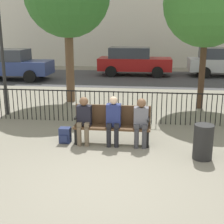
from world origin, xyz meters
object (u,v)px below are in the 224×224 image
at_px(tree_0, 207,3).
at_px(lamp_post, 1,36).
at_px(seated_person_2, 141,120).
at_px(parked_car_2, 10,64).
at_px(parked_car_0, 133,61).
at_px(seated_person_0, 84,118).
at_px(seated_person_1, 113,118).
at_px(backpack, 65,135).
at_px(trash_bin, 203,142).
at_px(park_bench, 112,123).

xyz_separation_m(tree_0, lamp_post, (-6.34, -1.58, -0.99)).
xyz_separation_m(seated_person_2, parked_car_2, (-7.23, 8.97, 0.19)).
xyz_separation_m(seated_person_2, parked_car_0, (-0.76, 11.26, 0.19)).
bearing_deg(seated_person_0, parked_car_2, 123.18).
distance_m(seated_person_1, parked_car_2, 11.12).
relative_size(seated_person_1, parked_car_2, 0.28).
xyz_separation_m(seated_person_2, tree_0, (1.96, 3.87, 2.83)).
relative_size(backpack, lamp_post, 0.10).
xyz_separation_m(parked_car_0, trash_bin, (2.10, -11.86, -0.46)).
height_order(park_bench, parked_car_2, parked_car_2).
bearing_deg(tree_0, park_bench, -125.33).
bearing_deg(lamp_post, tree_0, 13.98).
xyz_separation_m(seated_person_1, trash_bin, (2.00, -0.61, -0.27)).
relative_size(seated_person_2, parked_car_2, 0.27).
distance_m(seated_person_0, trash_bin, 2.79).
relative_size(seated_person_0, trash_bin, 1.51).
bearing_deg(trash_bin, parked_car_2, 131.84).
height_order(seated_person_2, parked_car_0, parked_car_0).
height_order(park_bench, parked_car_0, parked_car_0).
distance_m(park_bench, trash_bin, 2.17).
relative_size(parked_car_0, trash_bin, 5.49).
height_order(lamp_post, parked_car_2, lamp_post).
relative_size(tree_0, trash_bin, 6.43).
height_order(parked_car_0, trash_bin, parked_car_0).
bearing_deg(tree_0, seated_person_1, -124.00).
distance_m(seated_person_1, lamp_post, 4.74).
xyz_separation_m(seated_person_0, backpack, (-0.48, -0.00, -0.46)).
relative_size(seated_person_2, lamp_post, 0.30).
height_order(seated_person_0, seated_person_1, seated_person_1).
distance_m(backpack, tree_0, 6.35).
height_order(seated_person_0, trash_bin, seated_person_0).
xyz_separation_m(tree_0, parked_car_0, (-2.71, 7.39, -2.64)).
distance_m(parked_car_2, trash_bin, 12.86).
bearing_deg(tree_0, backpack, -134.45).
bearing_deg(seated_person_0, seated_person_2, -0.00).
distance_m(seated_person_0, parked_car_0, 11.27).
distance_m(park_bench, tree_0, 5.47).
bearing_deg(trash_bin, parked_car_0, 100.05).
height_order(seated_person_0, backpack, seated_person_0).
height_order(seated_person_1, backpack, seated_person_1).
bearing_deg(seated_person_2, seated_person_1, 179.84).
distance_m(tree_0, trash_bin, 5.48).
relative_size(lamp_post, parked_car_0, 0.90).
relative_size(seated_person_0, seated_person_1, 0.98).
xyz_separation_m(lamp_post, trash_bin, (5.73, -2.90, -2.11)).
bearing_deg(seated_person_1, backpack, -179.69).
xyz_separation_m(backpack, parked_car_0, (1.09, 11.26, 0.66)).
xyz_separation_m(park_bench, seated_person_0, (-0.67, -0.13, 0.15)).
distance_m(parked_car_0, trash_bin, 12.06).
relative_size(backpack, trash_bin, 0.50).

